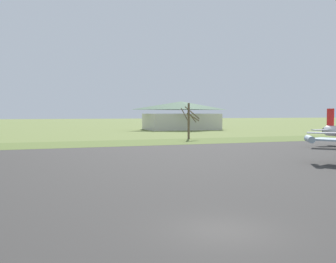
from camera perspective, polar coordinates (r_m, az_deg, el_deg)
ground_plane at (r=15.34m, az=7.98°, el=-14.29°), size 600.00×600.00×0.00m
asphalt_apron at (r=28.28m, az=-5.78°, el=-6.37°), size 94.26×47.10×0.05m
grass_verge_strip at (r=57.19m, az=-13.22°, el=-1.83°), size 154.26×12.00×0.06m
bare_tree_center at (r=66.71m, az=3.11°, el=1.75°), size 2.83×2.26×6.17m
visitor_building at (r=106.33m, az=1.91°, el=2.30°), size 20.17×13.94×7.64m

